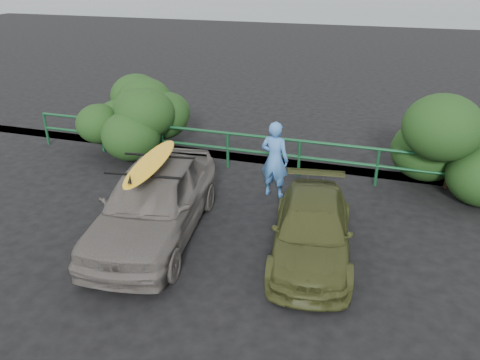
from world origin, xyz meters
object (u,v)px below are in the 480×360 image
Objects in this scene: man at (275,160)px; surfboard at (151,162)px; guardrail at (263,154)px; sedan at (154,201)px; olive_vehicle at (312,230)px.

man reaches higher than surfboard.
surfboard is (-1.26, -3.84, 1.12)m from guardrail.
guardrail is 7.41× the size of man.
surfboard is at bearing 172.38° from sedan.
sedan is at bearing -108.16° from guardrail.
olive_vehicle is 1.45× the size of surfboard.
man is at bearing 112.29° from olive_vehicle.
man is (-1.31, 2.27, 0.41)m from olive_vehicle.
surfboard reaches higher than guardrail.
sedan reaches higher than guardrail.
guardrail is 3.07× the size of sedan.
sedan is 3.17m from man.
olive_vehicle is at bearing -61.35° from guardrail.
man is at bearing -63.88° from guardrail.
guardrail is at bearing 110.88° from olive_vehicle.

